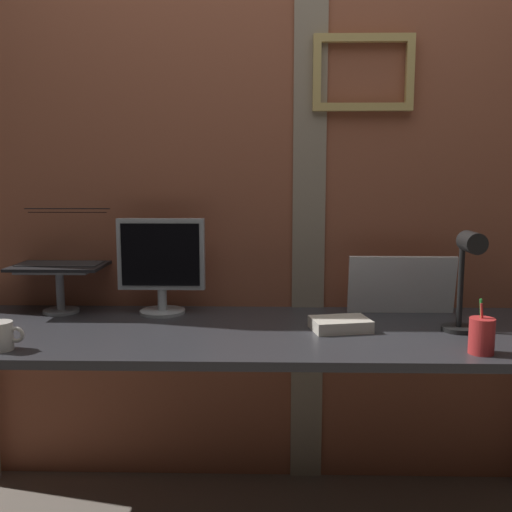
{
  "coord_description": "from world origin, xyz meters",
  "views": [
    {
      "loc": [
        -0.03,
        -2.06,
        1.29
      ],
      "look_at": [
        -0.08,
        0.03,
        1.0
      ],
      "focal_mm": 40.6,
      "sensor_mm": 36.0,
      "label": 1
    }
  ],
  "objects_px": {
    "whiteboard_panel": "(402,285)",
    "pen_cup": "(482,336)",
    "monitor": "(161,261)",
    "desk_lamp": "(467,271)",
    "laptop": "(65,250)",
    "coffee_mug": "(1,336)"
  },
  "relations": [
    {
      "from": "whiteboard_panel",
      "to": "pen_cup",
      "type": "bearing_deg",
      "value": -75.84
    },
    {
      "from": "monitor",
      "to": "desk_lamp",
      "type": "xyz_separation_m",
      "value": [
        1.09,
        -0.29,
        0.01
      ]
    },
    {
      "from": "desk_lamp",
      "to": "whiteboard_panel",
      "type": "bearing_deg",
      "value": 115.01
    },
    {
      "from": "desk_lamp",
      "to": "pen_cup",
      "type": "distance_m",
      "value": 0.26
    },
    {
      "from": "laptop",
      "to": "desk_lamp",
      "type": "relative_size",
      "value": 0.99
    },
    {
      "from": "monitor",
      "to": "coffee_mug",
      "type": "xyz_separation_m",
      "value": [
        -0.42,
        -0.5,
        -0.17
      ]
    },
    {
      "from": "laptop",
      "to": "coffee_mug",
      "type": "bearing_deg",
      "value": -90.87
    },
    {
      "from": "monitor",
      "to": "whiteboard_panel",
      "type": "height_order",
      "value": "monitor"
    },
    {
      "from": "desk_lamp",
      "to": "pen_cup",
      "type": "xyz_separation_m",
      "value": [
        -0.01,
        -0.21,
        -0.17
      ]
    },
    {
      "from": "monitor",
      "to": "coffee_mug",
      "type": "bearing_deg",
      "value": -129.85
    },
    {
      "from": "laptop",
      "to": "desk_lamp",
      "type": "xyz_separation_m",
      "value": [
        1.5,
        -0.37,
        -0.02
      ]
    },
    {
      "from": "desk_lamp",
      "to": "coffee_mug",
      "type": "xyz_separation_m",
      "value": [
        -1.51,
        -0.21,
        -0.18
      ]
    },
    {
      "from": "laptop",
      "to": "coffee_mug",
      "type": "height_order",
      "value": "laptop"
    },
    {
      "from": "laptop",
      "to": "whiteboard_panel",
      "type": "height_order",
      "value": "laptop"
    },
    {
      "from": "pen_cup",
      "to": "whiteboard_panel",
      "type": "bearing_deg",
      "value": 104.16
    },
    {
      "from": "laptop",
      "to": "monitor",
      "type": "bearing_deg",
      "value": -10.57
    },
    {
      "from": "laptop",
      "to": "whiteboard_panel",
      "type": "relative_size",
      "value": 0.85
    },
    {
      "from": "desk_lamp",
      "to": "pen_cup",
      "type": "bearing_deg",
      "value": -94.09
    },
    {
      "from": "whiteboard_panel",
      "to": "desk_lamp",
      "type": "xyz_separation_m",
      "value": [
        0.15,
        -0.31,
        0.11
      ]
    },
    {
      "from": "monitor",
      "to": "pen_cup",
      "type": "bearing_deg",
      "value": -24.81
    },
    {
      "from": "laptop",
      "to": "whiteboard_panel",
      "type": "bearing_deg",
      "value": -2.41
    },
    {
      "from": "desk_lamp",
      "to": "pen_cup",
      "type": "height_order",
      "value": "desk_lamp"
    }
  ]
}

